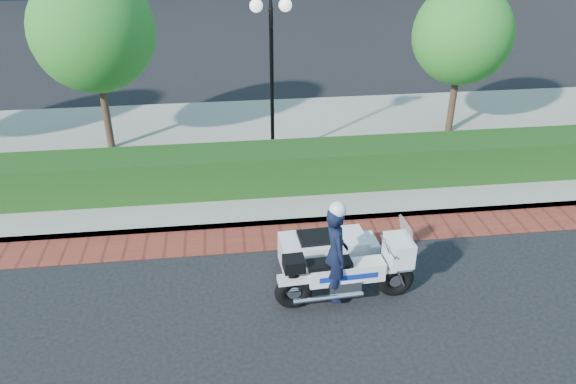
{
  "coord_description": "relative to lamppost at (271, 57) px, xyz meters",
  "views": [
    {
      "loc": [
        -0.29,
        -8.67,
        6.72
      ],
      "look_at": [
        0.99,
        1.7,
        1.0
      ],
      "focal_mm": 35.0,
      "sensor_mm": 36.0,
      "label": 1
    }
  ],
  "objects": [
    {
      "name": "brick_strip",
      "position": [
        -1.0,
        -3.7,
        -2.95
      ],
      "size": [
        60.0,
        1.0,
        0.01
      ],
      "primitive_type": "cube",
      "color": "maroon",
      "rests_on": "ground"
    },
    {
      "name": "sidewalk",
      "position": [
        -1.0,
        0.8,
        -2.88
      ],
      "size": [
        60.0,
        8.0,
        0.15
      ],
      "primitive_type": "cube",
      "color": "gray",
      "rests_on": "ground"
    },
    {
      "name": "hedge_main",
      "position": [
        -1.0,
        -1.6,
        -2.31
      ],
      "size": [
        18.0,
        1.2,
        1.0
      ],
      "primitive_type": "cube",
      "color": "#153411",
      "rests_on": "sidewalk"
    },
    {
      "name": "tree_c",
      "position": [
        5.5,
        1.3,
        0.09
      ],
      "size": [
        2.8,
        2.8,
        4.3
      ],
      "color": "#332319",
      "rests_on": "sidewalk"
    },
    {
      "name": "lamppost",
      "position": [
        0.0,
        0.0,
        0.0
      ],
      "size": [
        1.02,
        0.7,
        4.21
      ],
      "color": "black",
      "rests_on": "sidewalk"
    },
    {
      "name": "tree_b",
      "position": [
        -4.5,
        1.3,
        0.48
      ],
      "size": [
        3.2,
        3.2,
        4.89
      ],
      "color": "#332319",
      "rests_on": "sidewalk"
    },
    {
      "name": "police_motorcycle",
      "position": [
        0.61,
        -5.59,
        -2.24
      ],
      "size": [
        2.61,
        1.85,
        2.11
      ],
      "rotation": [
        0.0,
        0.0,
        0.06
      ],
      "color": "black",
      "rests_on": "ground"
    },
    {
      "name": "ground",
      "position": [
        -1.0,
        -5.2,
        -2.96
      ],
      "size": [
        120.0,
        120.0,
        0.0
      ],
      "primitive_type": "plane",
      "color": "black",
      "rests_on": "ground"
    }
  ]
}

